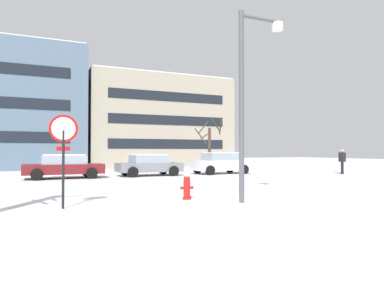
% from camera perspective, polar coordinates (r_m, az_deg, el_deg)
% --- Properties ---
extents(ground_plane, '(120.00, 120.00, 0.00)m').
position_cam_1_polar(ground_plane, '(12.15, -8.73, -8.61)').
color(ground_plane, white).
extents(road_surface, '(80.00, 9.82, 0.00)m').
position_cam_1_polar(road_surface, '(15.94, -12.35, -6.83)').
color(road_surface, silver).
rests_on(road_surface, ground).
extents(stop_sign, '(0.76, 0.11, 2.57)m').
position_cam_1_polar(stop_sign, '(10.05, -20.50, 0.21)').
color(stop_sign, black).
rests_on(stop_sign, ground).
extents(fire_hydrant, '(0.44, 0.30, 0.81)m').
position_cam_1_polar(fire_hydrant, '(11.32, -0.86, -7.10)').
color(fire_hydrant, red).
rests_on(fire_hydrant, ground).
extents(street_lamp, '(1.63, 0.36, 5.91)m').
position_cam_1_polar(street_lamp, '(10.98, 9.40, 9.41)').
color(street_lamp, '#4C4F54').
rests_on(street_lamp, ground).
extents(parked_car_maroon, '(4.45, 2.24, 1.39)m').
position_cam_1_polar(parked_car_maroon, '(21.30, -20.46, -3.44)').
color(parked_car_maroon, maroon).
rests_on(parked_car_maroon, ground).
extents(parked_car_gray, '(4.11, 2.24, 1.39)m').
position_cam_1_polar(parked_car_gray, '(22.30, -7.13, -3.41)').
color(parked_car_gray, slate).
rests_on(parked_car_gray, ground).
extents(parked_car_white, '(4.15, 2.21, 1.50)m').
position_cam_1_polar(parked_car_white, '(24.17, 4.75, -3.12)').
color(parked_car_white, white).
rests_on(parked_car_white, ground).
extents(pedestrian_crossing, '(0.40, 0.41, 1.71)m').
position_cam_1_polar(pedestrian_crossing, '(26.00, 23.60, -2.38)').
color(pedestrian_crossing, black).
rests_on(pedestrian_crossing, ground).
extents(tree_far_mid, '(2.28, 2.14, 4.25)m').
position_cam_1_polar(tree_far_mid, '(28.77, 2.94, 0.10)').
color(tree_far_mid, '#423326').
rests_on(tree_far_mid, ground).
extents(building_far_right, '(14.39, 8.50, 9.16)m').
position_cam_1_polar(building_far_right, '(36.91, -6.03, 3.46)').
color(building_far_right, '#9E937F').
rests_on(building_far_right, ground).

